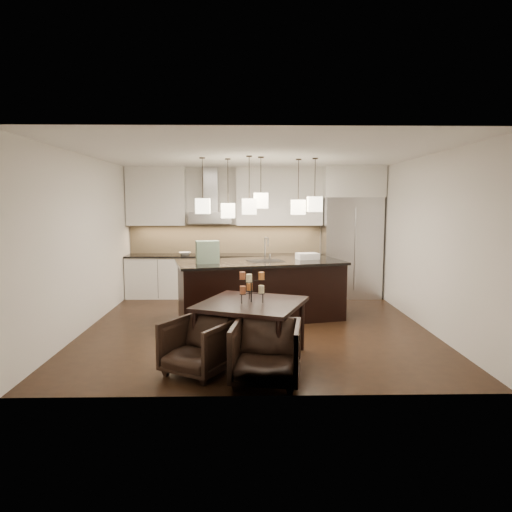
{
  "coord_description": "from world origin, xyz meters",
  "views": [
    {
      "loc": [
        -0.15,
        -7.38,
        2.04
      ],
      "look_at": [
        0.0,
        0.2,
        1.15
      ],
      "focal_mm": 32.0,
      "sensor_mm": 36.0,
      "label": 1
    }
  ],
  "objects_px": {
    "armchair_left": "(198,347)",
    "refrigerator": "(351,247)",
    "island_body": "(260,291)",
    "armchair_right": "(266,353)",
    "dining_table": "(251,330)"
  },
  "relations": [
    {
      "from": "island_body",
      "to": "armchair_right",
      "type": "xyz_separation_m",
      "value": [
        -0.02,
        -2.92,
        -0.14
      ]
    },
    {
      "from": "refrigerator",
      "to": "dining_table",
      "type": "bearing_deg",
      "value": -119.29
    },
    {
      "from": "armchair_left",
      "to": "refrigerator",
      "type": "bearing_deg",
      "value": 88.57
    },
    {
      "from": "refrigerator",
      "to": "dining_table",
      "type": "distance_m",
      "value": 4.55
    },
    {
      "from": "armchair_left",
      "to": "island_body",
      "type": "bearing_deg",
      "value": 103.42
    },
    {
      "from": "armchair_left",
      "to": "dining_table",
      "type": "bearing_deg",
      "value": 71.6
    },
    {
      "from": "dining_table",
      "to": "armchair_left",
      "type": "height_order",
      "value": "dining_table"
    },
    {
      "from": "island_body",
      "to": "armchair_left",
      "type": "xyz_separation_m",
      "value": [
        -0.83,
        -2.61,
        -0.16
      ]
    },
    {
      "from": "armchair_right",
      "to": "dining_table",
      "type": "bearing_deg",
      "value": 109.0
    },
    {
      "from": "refrigerator",
      "to": "island_body",
      "type": "relative_size",
      "value": 0.77
    },
    {
      "from": "refrigerator",
      "to": "dining_table",
      "type": "height_order",
      "value": "refrigerator"
    },
    {
      "from": "refrigerator",
      "to": "armchair_left",
      "type": "relative_size",
      "value": 2.96
    },
    {
      "from": "armchair_right",
      "to": "island_body",
      "type": "bearing_deg",
      "value": 98.17
    },
    {
      "from": "refrigerator",
      "to": "island_body",
      "type": "xyz_separation_m",
      "value": [
        -2.02,
        -1.86,
        -0.59
      ]
    },
    {
      "from": "refrigerator",
      "to": "dining_table",
      "type": "xyz_separation_m",
      "value": [
        -2.2,
        -3.92,
        -0.7
      ]
    }
  ]
}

